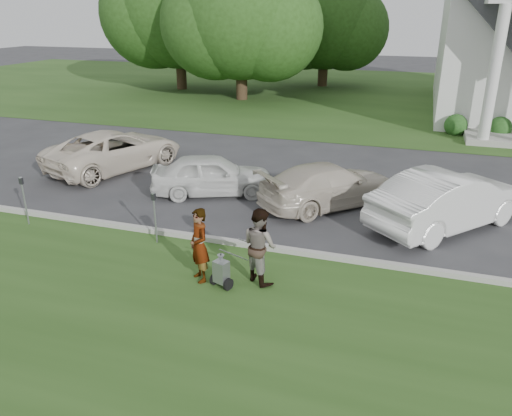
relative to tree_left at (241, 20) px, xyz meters
The scene contains 16 objects.
ground 23.95m from the tree_left, 69.98° to the right, with size 120.00×120.00×0.00m, color #333335.
grass_strip 26.73m from the tree_left, 72.22° to the right, with size 80.00×7.00×0.01m, color #274718.
church_lawn 10.74m from the tree_left, 32.03° to the left, with size 80.00×30.00×0.01m, color #274718.
curb 23.43m from the tree_left, 69.51° to the right, with size 80.00×0.18×0.15m, color #9E9E93.
tree_left is the anchor object (origin of this frame).
tree_far 6.73m from the tree_left, 153.44° to the left, with size 11.64×9.20×10.73m.
tree_back 8.95m from the tree_left, 63.43° to the left, with size 9.61×7.60×8.89m.
striping_cart 25.28m from the tree_left, 71.22° to the right, with size 0.67×1.01×0.88m.
person_left 24.88m from the tree_left, 72.41° to the right, with size 0.63×0.42×1.74m, color #999999.
person_right 24.93m from the tree_left, 69.24° to the right, with size 0.86×0.67×1.77m, color #999999.
parking_meter_near 23.01m from the tree_left, 75.93° to the right, with size 0.10×0.09×1.42m.
parking_meter_far 22.47m from the tree_left, 86.41° to the right, with size 0.10×0.09×1.44m.
car_a 17.12m from the tree_left, 87.32° to the right, with size 2.50×5.42×1.51m, color beige.
car_b 19.30m from the tree_left, 73.21° to the right, with size 1.61×4.00×1.36m, color white.
car_c 20.56m from the tree_left, 62.33° to the right, with size 1.88×4.64×1.35m, color beige.
car_d 22.82m from the tree_left, 55.13° to the right, with size 1.74×4.99×1.64m, color silver.
Camera 1 is at (3.76, -10.53, 5.82)m, focal length 35.00 mm.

